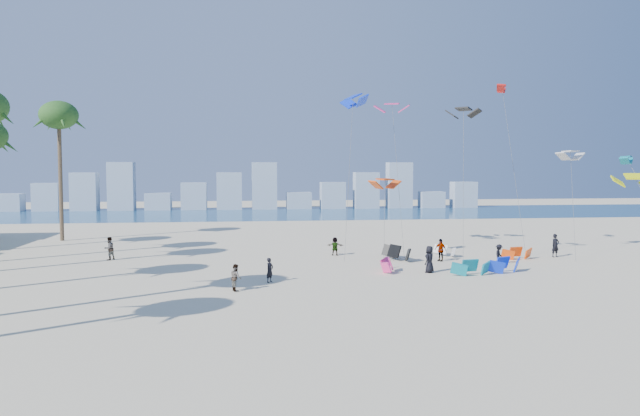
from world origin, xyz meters
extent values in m
plane|color=beige|center=(0.00, 0.00, 0.00)|extent=(220.00, 220.00, 0.00)
plane|color=navy|center=(0.00, 72.00, 0.01)|extent=(220.00, 220.00, 0.00)
imported|color=black|center=(-0.82, 11.74, 0.79)|extent=(0.67, 0.69, 1.59)
imported|color=gray|center=(-2.96, 9.28, 0.81)|extent=(0.82, 0.94, 1.62)
imported|color=black|center=(10.52, 13.94, 0.95)|extent=(1.07, 1.09, 1.89)
imported|color=gray|center=(13.00, 18.96, 0.89)|extent=(0.98, 1.09, 1.78)
imported|color=black|center=(16.92, 16.81, 0.77)|extent=(1.07, 1.14, 1.55)
imported|color=gray|center=(5.20, 23.18, 0.77)|extent=(1.51, 0.87, 1.55)
imported|color=black|center=(23.14, 19.85, 0.96)|extent=(0.79, 0.61, 1.93)
imported|color=gray|center=(-13.16, 22.95, 0.93)|extent=(1.11, 1.14, 1.85)
cylinder|color=#595959|center=(8.75, 20.25, 3.22)|extent=(0.82, 3.05, 6.46)
cylinder|color=#595959|center=(14.01, 16.86, 6.00)|extent=(1.52, 4.43, 12.00)
cylinder|color=#595959|center=(24.45, 19.60, 4.40)|extent=(1.90, 4.56, 8.81)
cylinder|color=#595959|center=(6.21, 22.24, 6.75)|extent=(1.64, 5.21, 13.51)
cylinder|color=#595959|center=(20.20, 21.62, 7.24)|extent=(1.09, 3.10, 14.48)
cylinder|color=#595959|center=(10.70, 23.61, 6.55)|extent=(0.17, 5.22, 13.10)
cylinder|color=brown|center=(-20.74, 37.00, 6.34)|extent=(0.40, 0.40, 12.68)
ellipsoid|color=#274F1C|center=(-20.74, 37.00, 12.68)|extent=(3.80, 3.80, 2.85)
cube|color=#9EADBF|center=(-42.00, 82.00, 1.50)|extent=(4.40, 3.00, 3.00)
cube|color=#9EADBF|center=(-35.80, 82.00, 2.40)|extent=(4.40, 3.00, 4.80)
cube|color=#9EADBF|center=(-29.60, 82.00, 3.30)|extent=(4.40, 3.00, 6.60)
cube|color=#9EADBF|center=(-23.40, 82.00, 4.20)|extent=(4.40, 3.00, 8.40)
cube|color=#9EADBF|center=(-17.20, 82.00, 1.50)|extent=(4.40, 3.00, 3.00)
cube|color=#9EADBF|center=(-11.00, 82.00, 2.40)|extent=(4.40, 3.00, 4.80)
cube|color=#9EADBF|center=(-4.80, 82.00, 3.30)|extent=(4.40, 3.00, 6.60)
cube|color=#9EADBF|center=(1.40, 82.00, 4.20)|extent=(4.40, 3.00, 8.40)
cube|color=#9EADBF|center=(7.60, 82.00, 1.50)|extent=(4.40, 3.00, 3.00)
cube|color=#9EADBF|center=(13.80, 82.00, 2.40)|extent=(4.40, 3.00, 4.80)
cube|color=#9EADBF|center=(20.00, 82.00, 3.30)|extent=(4.40, 3.00, 6.60)
cube|color=#9EADBF|center=(26.20, 82.00, 4.20)|extent=(4.40, 3.00, 8.40)
cube|color=#9EADBF|center=(32.40, 82.00, 1.50)|extent=(4.40, 3.00, 3.00)
cube|color=#9EADBF|center=(38.60, 82.00, 2.40)|extent=(4.40, 3.00, 4.80)
camera|label=1|loc=(-2.53, -27.09, 7.37)|focal=34.07mm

